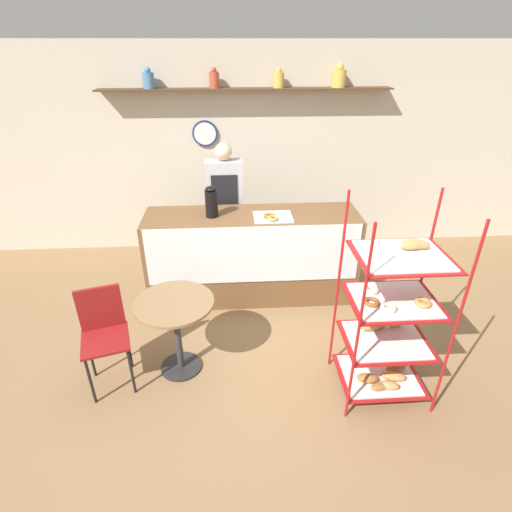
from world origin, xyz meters
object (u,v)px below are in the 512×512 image
pastry_rack (390,323)px  coffee_carafe (211,202)px  cafe_table (176,319)px  cafe_chair (104,328)px  person_worker (225,207)px  donut_tray_counter (272,217)px

pastry_rack → coffee_carafe: pastry_rack is taller
cafe_table → cafe_chair: 0.60m
pastry_rack → person_worker: pastry_rack is taller
pastry_rack → coffee_carafe: size_ratio=5.12×
person_worker → pastry_rack: bearing=-57.4°
person_worker → coffee_carafe: 0.62m
pastry_rack → person_worker: size_ratio=1.02×
person_worker → cafe_chair: 2.10m
pastry_rack → coffee_carafe: (-1.45, 1.51, 0.49)m
donut_tray_counter → coffee_carafe: bearing=171.4°
person_worker → cafe_table: (-0.44, -1.71, -0.36)m
cafe_table → cafe_chair: size_ratio=0.82×
person_worker → coffee_carafe: size_ratio=5.01×
cafe_chair → cafe_table: bearing=-8.1°
person_worker → cafe_table: 1.80m
coffee_carafe → donut_tray_counter: 0.66m
donut_tray_counter → person_worker: bearing=128.1°
pastry_rack → donut_tray_counter: size_ratio=4.17×
pastry_rack → person_worker: bearing=122.6°
cafe_chair → donut_tray_counter: donut_tray_counter is taller
cafe_table → coffee_carafe: (0.30, 1.17, 0.63)m
coffee_carafe → cafe_table: bearing=-104.4°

